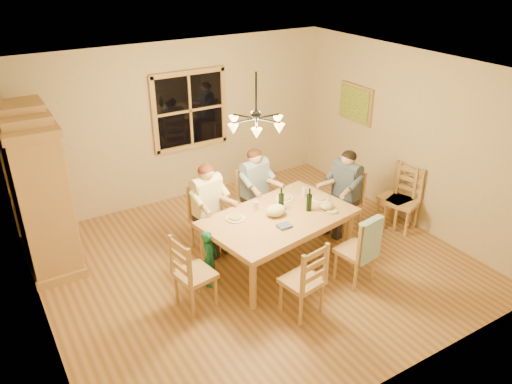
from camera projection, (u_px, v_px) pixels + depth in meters
floor at (256, 263)px, 7.03m from camera, size 5.50×5.50×0.00m
ceiling at (256, 72)px, 5.83m from camera, size 5.50×5.00×0.02m
wall_back at (179, 123)px, 8.35m from camera, size 5.50×0.02×2.70m
wall_left at (29, 234)px, 5.16m from camera, size 0.02×5.00×2.70m
wall_right at (408, 138)px, 7.71m from camera, size 0.02×5.00×2.70m
window at (190, 110)px, 8.32m from camera, size 1.30×0.06×1.30m
painting at (356, 104)px, 8.50m from camera, size 0.06×0.78×0.64m
chandelier at (256, 123)px, 6.11m from camera, size 0.77×0.68×0.71m
armoire at (40, 193)px, 6.67m from camera, size 0.66×1.40×2.30m
dining_table at (279, 222)px, 6.75m from camera, size 2.17×1.53×0.76m
chair_far_left at (209, 230)px, 7.26m from camera, size 0.50×0.49×0.99m
chair_far_right at (255, 211)px, 7.78m from camera, size 0.50×0.49×0.99m
chair_near_left at (301, 291)px, 5.98m from camera, size 0.50×0.49×0.99m
chair_near_right at (355, 260)px, 6.57m from camera, size 0.50×0.49×0.99m
chair_end_left at (196, 284)px, 6.10m from camera, size 0.49×0.50×0.99m
chair_end_right at (343, 213)px, 7.72m from camera, size 0.49×0.50×0.99m
adult_woman at (208, 197)px, 7.02m from camera, size 0.44×0.48×0.87m
adult_plaid_man at (255, 180)px, 7.54m from camera, size 0.44×0.48×0.87m
adult_slate_man at (346, 182)px, 7.48m from camera, size 0.48×0.44×0.87m
towel at (369, 240)px, 6.26m from camera, size 0.39×0.16×0.58m
wine_bottle_a at (281, 199)px, 6.79m from camera, size 0.08×0.08×0.33m
wine_bottle_b at (309, 200)px, 6.77m from camera, size 0.08×0.08×0.33m
plate_woman at (235, 218)px, 6.63m from camera, size 0.26×0.26×0.02m
plate_plaid at (284, 199)px, 7.14m from camera, size 0.26×0.26×0.02m
plate_slate at (320, 199)px, 7.13m from camera, size 0.26×0.26×0.02m
wine_glass_a at (256, 206)px, 6.80m from camera, size 0.06×0.06×0.14m
wine_glass_b at (304, 192)px, 7.20m from camera, size 0.06×0.06×0.14m
cap at (326, 205)px, 6.86m from camera, size 0.20×0.20×0.11m
napkin at (284, 226)px, 6.43m from camera, size 0.20×0.17×0.03m
cloth_bundle at (276, 210)px, 6.68m from camera, size 0.28×0.22×0.15m
child at (210, 258)px, 6.45m from camera, size 0.33×0.34×0.79m
chair_spare_front at (401, 211)px, 7.79m from camera, size 0.54×0.55×0.99m
chair_spare_back at (394, 207)px, 7.89m from camera, size 0.45×0.47×0.99m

